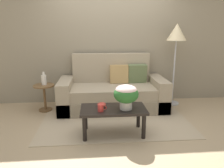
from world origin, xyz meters
TOP-DOWN VIEW (x-y plane):
  - ground_plane at (0.00, 0.00)m, footprint 14.00×14.00m
  - wall_back at (0.00, 1.26)m, footprint 6.40×0.12m
  - area_rug at (0.00, 0.11)m, footprint 2.55×1.60m
  - couch at (0.02, 0.76)m, footprint 2.10×0.94m
  - coffee_table at (-0.08, -0.39)m, footprint 0.98×0.50m
  - side_table at (-1.33, 0.70)m, footprint 0.40×0.40m
  - floor_lamp at (1.32, 0.87)m, footprint 0.39×0.39m
  - potted_plant at (0.11, -0.44)m, footprint 0.37×0.37m
  - coffee_mug at (-0.27, -0.50)m, footprint 0.13×0.08m
  - snack_bowl at (-0.25, -0.32)m, footprint 0.13×0.13m
  - table_vase at (-1.33, 0.72)m, footprint 0.10×0.10m

SIDE VIEW (x-z plane):
  - ground_plane at x=0.00m, z-range 0.00..0.00m
  - area_rug at x=0.00m, z-range 0.00..0.01m
  - couch at x=0.02m, z-range -0.22..0.87m
  - coffee_table at x=-0.08m, z-range 0.14..0.57m
  - side_table at x=-1.33m, z-range 0.10..0.63m
  - snack_bowl at x=-0.25m, z-range 0.43..0.49m
  - coffee_mug at x=-0.27m, z-range 0.42..0.53m
  - table_vase at x=-1.33m, z-range 0.50..0.75m
  - potted_plant at x=0.11m, z-range 0.47..0.84m
  - wall_back at x=0.00m, z-range 0.00..2.63m
  - floor_lamp at x=1.32m, z-range 0.59..2.27m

